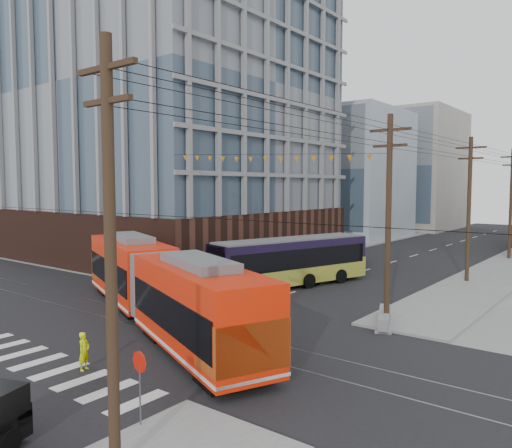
# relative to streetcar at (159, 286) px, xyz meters

# --- Properties ---
(ground) EXTENTS (160.00, 160.00, 0.00)m
(ground) POSITION_rel_streetcar_xyz_m (1.27, -3.99, -2.06)
(ground) COLOR slate
(office_building) EXTENTS (30.00, 25.00, 28.60)m
(office_building) POSITION_rel_streetcar_xyz_m (-20.73, 19.01, 12.24)
(office_building) COLOR #381E16
(office_building) RESTS_ON ground
(bg_bldg_nw_near) EXTENTS (18.00, 16.00, 18.00)m
(bg_bldg_nw_near) POSITION_rel_streetcar_xyz_m (-15.73, 48.01, 6.94)
(bg_bldg_nw_near) COLOR #8C99A5
(bg_bldg_nw_near) RESTS_ON ground
(bg_bldg_nw_far) EXTENTS (16.00, 18.00, 20.00)m
(bg_bldg_nw_far) POSITION_rel_streetcar_xyz_m (-12.73, 68.01, 7.94)
(bg_bldg_nw_far) COLOR gray
(bg_bldg_nw_far) RESTS_ON ground
(utility_pole_near) EXTENTS (0.30, 0.30, 11.00)m
(utility_pole_near) POSITION_rel_streetcar_xyz_m (9.77, -9.99, 3.44)
(utility_pole_near) COLOR black
(utility_pole_near) RESTS_ON ground
(streetcar) EXTENTS (20.83, 11.31, 4.13)m
(streetcar) POSITION_rel_streetcar_xyz_m (0.00, 0.00, 0.00)
(streetcar) COLOR red
(streetcar) RESTS_ON ground
(city_bus) EXTENTS (6.35, 13.09, 3.64)m
(city_bus) POSITION_rel_streetcar_xyz_m (-0.06, 12.68, -0.25)
(city_bus) COLOR black
(city_bus) RESTS_ON ground
(parked_car_silver) EXTENTS (3.05, 4.87, 1.51)m
(parked_car_silver) POSITION_rel_streetcar_xyz_m (-4.53, 11.75, -1.31)
(parked_car_silver) COLOR #A1A2A9
(parked_car_silver) RESTS_ON ground
(parked_car_white) EXTENTS (3.08, 4.65, 1.25)m
(parked_car_white) POSITION_rel_streetcar_xyz_m (-4.77, 12.10, -1.44)
(parked_car_white) COLOR silver
(parked_car_white) RESTS_ON ground
(parked_car_grey) EXTENTS (3.34, 5.01, 1.28)m
(parked_car_grey) POSITION_rel_streetcar_xyz_m (-4.03, 19.13, -1.42)
(parked_car_grey) COLOR #44464D
(parked_car_grey) RESTS_ON ground
(pedestrian) EXTENTS (0.54, 0.66, 1.54)m
(pedestrian) POSITION_rel_streetcar_xyz_m (2.78, -6.32, -1.29)
(pedestrian) COLOR #DEFF07
(pedestrian) RESTS_ON ground
(stop_sign) EXTENTS (0.76, 0.76, 2.27)m
(stop_sign) POSITION_rel_streetcar_xyz_m (8.43, -8.09, -0.93)
(stop_sign) COLOR red
(stop_sign) RESTS_ON ground
(jersey_barrier) EXTENTS (2.10, 3.64, 0.72)m
(jersey_barrier) POSITION_rel_streetcar_xyz_m (9.57, 7.18, -1.70)
(jersey_barrier) COLOR slate
(jersey_barrier) RESTS_ON ground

